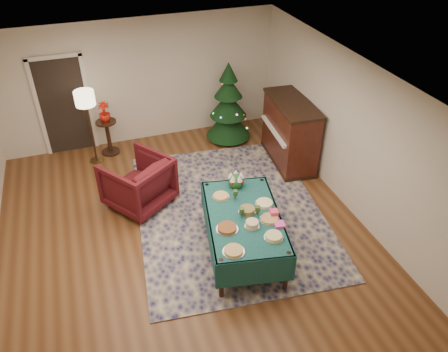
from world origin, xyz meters
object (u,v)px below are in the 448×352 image
object	(u,v)px
armchair	(138,180)
gift_box	(274,213)
floor_lamp	(86,103)
potted_plant	(105,116)
christmas_tree	(228,106)
piano	(290,133)
buffet_table	(244,223)
side_table	(109,138)

from	to	relation	value
armchair	gift_box	bearing A→B (deg)	97.39
floor_lamp	potted_plant	world-z (taller)	floor_lamp
floor_lamp	christmas_tree	distance (m)	3.00
potted_plant	piano	world-z (taller)	piano
potted_plant	piano	distance (m)	3.83
floor_lamp	piano	size ratio (longest dim) A/B	0.98
armchair	christmas_tree	xyz separation A→B (m)	(2.33, 1.73, 0.29)
buffet_table	gift_box	bearing A→B (deg)	-20.29
buffet_table	potted_plant	xyz separation A→B (m)	(-1.63, 3.76, 0.28)
side_table	piano	size ratio (longest dim) A/B	0.47
side_table	piano	xyz separation A→B (m)	(3.49, -1.56, 0.29)
armchair	floor_lamp	bearing A→B (deg)	-105.40
buffet_table	christmas_tree	distance (m)	3.64
floor_lamp	christmas_tree	xyz separation A→B (m)	(2.95, 0.01, -0.54)
floor_lamp	christmas_tree	world-z (taller)	christmas_tree
floor_lamp	potted_plant	distance (m)	0.64
armchair	christmas_tree	world-z (taller)	christmas_tree
gift_box	armchair	bearing A→B (deg)	132.57
armchair	potted_plant	distance (m)	2.04
potted_plant	piano	xyz separation A→B (m)	(3.49, -1.56, -0.22)
side_table	christmas_tree	distance (m)	2.67
floor_lamp	piano	world-z (taller)	floor_lamp
gift_box	side_table	size ratio (longest dim) A/B	0.16
armchair	piano	world-z (taller)	piano
gift_box	side_table	bearing A→B (deg)	117.76
buffet_table	floor_lamp	size ratio (longest dim) A/B	1.32
buffet_table	gift_box	distance (m)	0.50
buffet_table	gift_box	xyz separation A→B (m)	(0.43, -0.16, 0.20)
buffet_table	floor_lamp	xyz separation A→B (m)	(-1.96, 3.49, 0.76)
armchair	side_table	distance (m)	2.02
christmas_tree	buffet_table	bearing A→B (deg)	-105.81
floor_lamp	side_table	xyz separation A→B (m)	(0.33, 0.27, -0.99)
side_table	christmas_tree	size ratio (longest dim) A/B	0.42
floor_lamp	potted_plant	bearing A→B (deg)	39.46
gift_box	potted_plant	distance (m)	4.42
christmas_tree	gift_box	bearing A→B (deg)	-98.76
buffet_table	christmas_tree	xyz separation A→B (m)	(0.99, 3.50, 0.21)
potted_plant	christmas_tree	size ratio (longest dim) A/B	0.23
gift_box	armchair	distance (m)	2.63
armchair	potted_plant	world-z (taller)	armchair
buffet_table	piano	world-z (taller)	piano
side_table	piano	distance (m)	3.84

